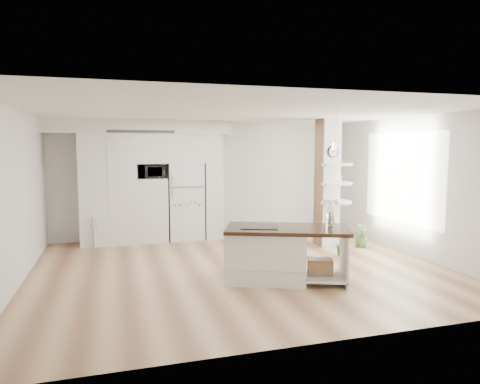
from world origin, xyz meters
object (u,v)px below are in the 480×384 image
object	(u,v)px
refrigerator	(185,201)
floor_plant_a	(343,243)
bookshelf	(106,232)
kitchen_island	(273,252)

from	to	relation	value
refrigerator	floor_plant_a	size ratio (longest dim) A/B	3.63
bookshelf	floor_plant_a	bearing A→B (deg)	-47.07
kitchen_island	bookshelf	distance (m)	4.20
kitchen_island	floor_plant_a	bearing A→B (deg)	51.47
refrigerator	kitchen_island	world-z (taller)	refrigerator
refrigerator	bookshelf	bearing A→B (deg)	-174.30
refrigerator	kitchen_island	distance (m)	3.59
bookshelf	floor_plant_a	world-z (taller)	bookshelf
kitchen_island	bookshelf	size ratio (longest dim) A/B	3.24
bookshelf	kitchen_island	bearing A→B (deg)	-72.16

